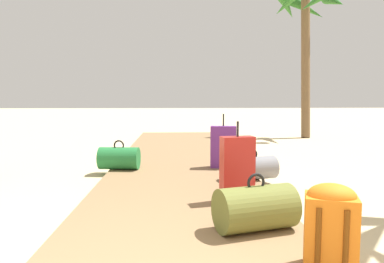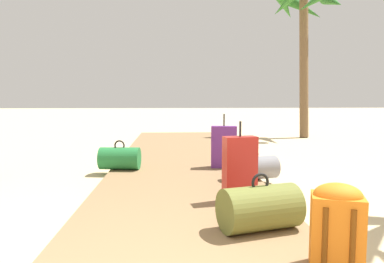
{
  "view_description": "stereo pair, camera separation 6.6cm",
  "coord_description": "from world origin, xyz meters",
  "views": [
    {
      "loc": [
        -0.04,
        -1.23,
        1.22
      ],
      "look_at": [
        0.24,
        5.52,
        0.55
      ],
      "focal_mm": 34.26,
      "sensor_mm": 36.0,
      "label": 1
    },
    {
      "loc": [
        -0.11,
        -1.22,
        1.22
      ],
      "look_at": [
        0.24,
        5.52,
        0.55
      ],
      "focal_mm": 34.26,
      "sensor_mm": 36.0,
      "label": 2
    }
  ],
  "objects": [
    {
      "name": "palm_tree_far_right",
      "position": [
        3.68,
        9.28,
        3.41
      ],
      "size": [
        2.04,
        1.95,
        4.3
      ],
      "color": "brown",
      "rests_on": "ground"
    },
    {
      "name": "rock_right_mid",
      "position": [
        1.41,
        7.4,
        0.13
      ],
      "size": [
        0.39,
        0.35,
        0.26
      ],
      "primitive_type": "ellipsoid",
      "rotation": [
        0.0,
        0.0,
        0.09
      ],
      "color": "slate",
      "rests_on": "ground"
    },
    {
      "name": "duffel_bag_grey",
      "position": [
        0.97,
        3.62,
        0.24
      ],
      "size": [
        0.73,
        0.48,
        0.42
      ],
      "color": "slate",
      "rests_on": "boardwalk"
    },
    {
      "name": "suitcase_purple",
      "position": [
        0.69,
        4.47,
        0.41
      ],
      "size": [
        0.42,
        0.24,
        0.85
      ],
      "color": "#6B2D84",
      "rests_on": "boardwalk"
    },
    {
      "name": "boardwalk",
      "position": [
        0.0,
        5.02,
        0.04
      ],
      "size": [
        2.15,
        10.04,
        0.08
      ],
      "primitive_type": "cube",
      "color": "olive",
      "rests_on": "ground"
    },
    {
      "name": "rock_right_far",
      "position": [
        1.35,
        4.31,
        0.06
      ],
      "size": [
        0.22,
        0.19,
        0.13
      ],
      "primitive_type": "ellipsoid",
      "rotation": [
        0.0,
        0.0,
        0.39
      ],
      "color": "slate",
      "rests_on": "ground"
    },
    {
      "name": "duffel_bag_olive",
      "position": [
        0.62,
        1.76,
        0.27
      ],
      "size": [
        0.74,
        0.55,
        0.49
      ],
      "color": "olive",
      "rests_on": "boardwalk"
    },
    {
      "name": "backpack_orange",
      "position": [
        0.95,
        1.02,
        0.38
      ],
      "size": [
        0.38,
        0.33,
        0.58
      ],
      "color": "orange",
      "rests_on": "boardwalk"
    },
    {
      "name": "ground_plane",
      "position": [
        0.0,
        4.02,
        0.0
      ],
      "size": [
        60.0,
        60.0,
        0.0
      ],
      "primitive_type": "plane",
      "color": "#D1BA8C"
    },
    {
      "name": "duffel_bag_green",
      "position": [
        -0.93,
        4.4,
        0.25
      ],
      "size": [
        0.64,
        0.4,
        0.45
      ],
      "color": "#237538",
      "rests_on": "boardwalk"
    },
    {
      "name": "suitcase_red",
      "position": [
        0.6,
        2.62,
        0.43
      ],
      "size": [
        0.38,
        0.23,
        0.86
      ],
      "color": "red",
      "rests_on": "boardwalk"
    }
  ]
}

